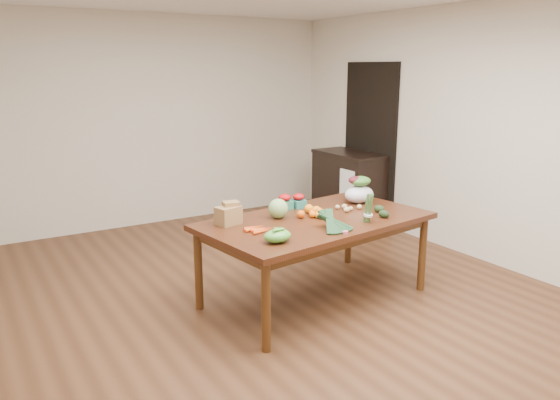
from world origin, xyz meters
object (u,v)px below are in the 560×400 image
dining_table (315,259)px  cabbage (278,209)px  asparagus_bundle (368,208)px  salad_bag (359,191)px  mandarin_cluster (319,212)px  kale_bunch (336,221)px  paper_bag (228,214)px  cabinet (348,187)px

dining_table → cabbage: (-0.27, 0.18, 0.46)m
asparagus_bundle → salad_bag: 0.69m
dining_table → cabbage: bearing=139.0°
cabbage → mandarin_cluster: bearing=-26.6°
cabbage → kale_bunch: (0.21, -0.56, -0.01)m
cabbage → asparagus_bundle: asparagus_bundle is taller
paper_bag → dining_table: bearing=-17.6°
cabbage → salad_bag: salad_bag is taller
cabbage → kale_bunch: bearing=-70.0°
cabinet → kale_bunch: 2.98m
asparagus_bundle → salad_bag: (0.38, 0.58, -0.01)m
paper_bag → asparagus_bundle: bearing=-28.5°
paper_bag → asparagus_bundle: asparagus_bundle is taller
mandarin_cluster → cabbage: bearing=153.4°
cabinet → mandarin_cluster: size_ratio=5.67×
cabinet → salad_bag: salad_bag is taller
paper_bag → cabbage: size_ratio=1.52×
cabinet → mandarin_cluster: (-1.80, -1.84, 0.33)m
paper_bag → asparagus_bundle: 1.18m
cabinet → asparagus_bundle: size_ratio=4.08×
cabbage → mandarin_cluster: cabbage is taller
dining_table → asparagus_bundle: asparagus_bundle is taller
mandarin_cluster → paper_bag: bearing=164.8°
kale_bunch → dining_table: bearing=72.2°
kale_bunch → asparagus_bundle: (0.38, 0.05, 0.05)m
dining_table → kale_bunch: size_ratio=4.97×
mandarin_cluster → kale_bunch: size_ratio=0.45×
dining_table → paper_bag: size_ratio=7.57×
dining_table → kale_bunch: 0.60m
dining_table → salad_bag: 0.88m
cabinet → mandarin_cluster: bearing=-134.4°
cabbage → asparagus_bundle: bearing=-41.5°
cabbage → mandarin_cluster: size_ratio=0.96×
dining_table → paper_bag: paper_bag is taller
dining_table → mandarin_cluster: size_ratio=11.05×
asparagus_bundle → cabbage: bearing=131.0°
dining_table → salad_bag: size_ratio=6.53×
mandarin_cluster → kale_bunch: kale_bunch is taller
mandarin_cluster → salad_bag: salad_bag is taller
dining_table → paper_bag: 0.90m
kale_bunch → salad_bag: (0.75, 0.63, 0.04)m
mandarin_cluster → salad_bag: bearing=19.5°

